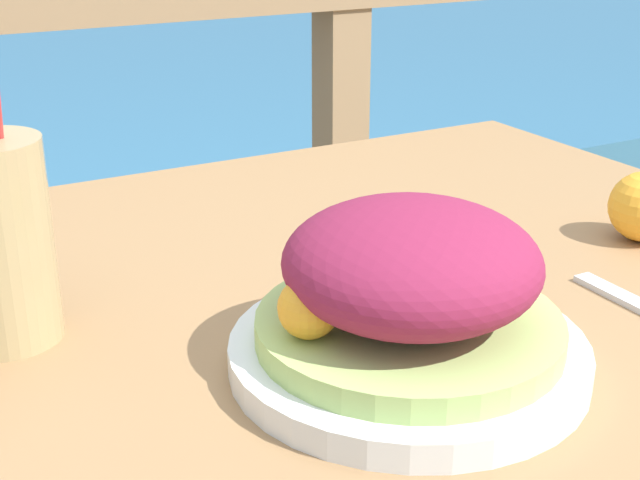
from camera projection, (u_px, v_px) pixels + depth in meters
name	position (u px, v px, depth m)	size (l,w,h in m)	color
patio_table	(328.00, 465.00, 0.67)	(1.05, 0.92, 0.77)	#997047
railing_fence	(66.00, 158.00, 1.27)	(2.80, 0.08, 0.99)	#937551
salad_plate	(410.00, 301.00, 0.58)	(0.24, 0.24, 0.12)	silver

